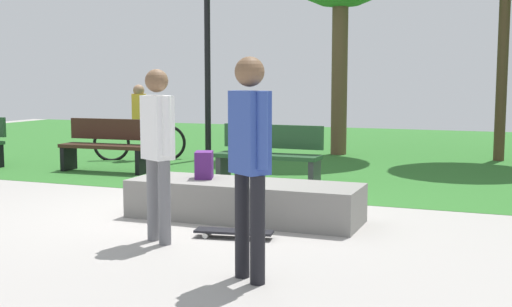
% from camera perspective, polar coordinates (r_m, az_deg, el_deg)
% --- Properties ---
extents(ground_plane, '(28.00, 28.00, 0.00)m').
position_cam_1_polar(ground_plane, '(8.12, -5.87, -4.99)').
color(ground_plane, '#9E9993').
extents(grass_lawn, '(26.60, 12.85, 0.01)m').
position_cam_1_polar(grass_lawn, '(15.18, 7.24, 0.40)').
color(grass_lawn, '#2D6B28').
rests_on(grass_lawn, ground_plane).
extents(concrete_ledge, '(2.69, 0.83, 0.44)m').
position_cam_1_polar(concrete_ledge, '(7.57, -1.07, -4.10)').
color(concrete_ledge, gray).
rests_on(concrete_ledge, ground_plane).
extents(backpack_on_ledge, '(0.28, 0.33, 0.32)m').
position_cam_1_polar(backpack_on_ledge, '(7.78, -4.51, -0.99)').
color(backpack_on_ledge, '#4C1E66').
rests_on(backpack_on_ledge, concrete_ledge).
extents(skater_performing_trick, '(0.38, 0.35, 1.79)m').
position_cam_1_polar(skater_performing_trick, '(5.18, -0.55, 0.29)').
color(skater_performing_trick, black).
rests_on(skater_performing_trick, ground_plane).
extents(skater_watching, '(0.39, 0.33, 1.71)m').
position_cam_1_polar(skater_watching, '(6.49, -8.51, 0.99)').
color(skater_watching, slate).
rests_on(skater_watching, ground_plane).
extents(skateboard_by_ledge, '(0.82, 0.33, 0.08)m').
position_cam_1_polar(skateboard_by_ledge, '(6.74, -1.93, -6.79)').
color(skateboard_by_ledge, black).
rests_on(skateboard_by_ledge, ground_plane).
extents(park_bench_by_oak, '(1.62, 0.53, 0.91)m').
position_cam_1_polar(park_bench_by_oak, '(11.69, -12.78, 0.80)').
color(park_bench_by_oak, '#331E14').
rests_on(park_bench_by_oak, ground_plane).
extents(park_bench_far_right, '(1.60, 0.48, 0.91)m').
position_cam_1_polar(park_bench_far_right, '(9.97, 1.17, -0.01)').
color(park_bench_far_right, '#1E4223').
rests_on(park_bench_far_right, ground_plane).
extents(lamp_post, '(0.28, 0.28, 4.30)m').
position_cam_1_polar(lamp_post, '(13.20, -4.24, 10.83)').
color(lamp_post, black).
rests_on(lamp_post, ground_plane).
extents(cyclist_on_bicycle, '(1.62, 0.94, 1.52)m').
position_cam_1_polar(cyclist_on_bicycle, '(13.22, -10.05, 2.18)').
color(cyclist_on_bicycle, black).
rests_on(cyclist_on_bicycle, ground_plane).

